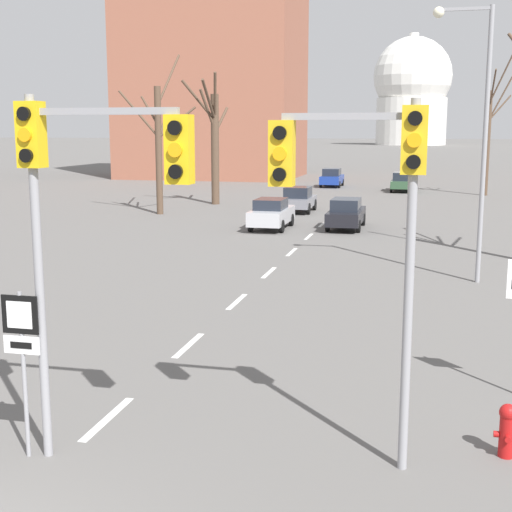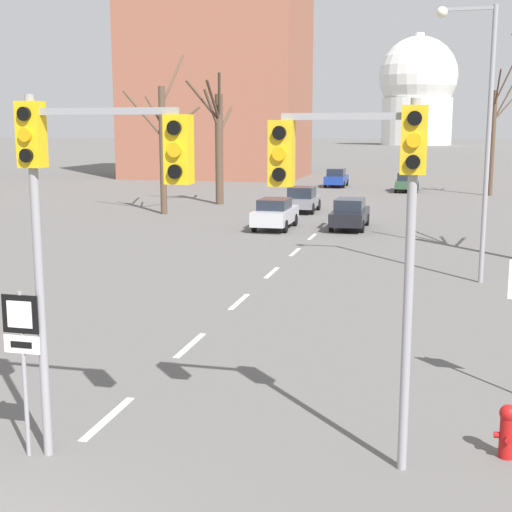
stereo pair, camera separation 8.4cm
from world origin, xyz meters
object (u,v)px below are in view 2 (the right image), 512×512
object	(u,v)px
traffic_signal_near_right	(367,192)
street_lamp_right	(480,119)
sedan_near_right	(275,213)
route_sign_post	(22,345)
traffic_signal_centre_tall	(82,187)
sedan_mid_centre	(302,199)
sedan_near_left	(350,213)
sedan_far_right	(407,182)
sedan_far_left	(336,178)
fire_hydrant	(508,429)

from	to	relation	value
traffic_signal_near_right	street_lamp_right	world-z (taller)	street_lamp_right
street_lamp_right	sedan_near_right	size ratio (longest dim) A/B	2.10
route_sign_post	sedan_near_right	bearing A→B (deg)	93.77
traffic_signal_near_right	route_sign_post	bearing A→B (deg)	-169.49
traffic_signal_centre_tall	sedan_mid_centre	xyz separation A→B (m)	(-2.78, 34.15, -3.45)
sedan_near_left	sedan_far_right	distance (m)	23.71
sedan_far_right	sedan_near_right	bearing A→B (deg)	-103.33
traffic_signal_centre_tall	sedan_far_left	size ratio (longest dim) A/B	1.32
traffic_signal_near_right	sedan_near_left	bearing A→B (deg)	96.70
sedan_near_left	sedan_mid_centre	distance (m)	7.81
street_lamp_right	sedan_mid_centre	world-z (taller)	street_lamp_right
fire_hydrant	street_lamp_right	bearing A→B (deg)	89.45
sedan_mid_centre	traffic_signal_centre_tall	bearing A→B (deg)	-85.34
sedan_far_left	sedan_near_left	bearing A→B (deg)	-81.13
traffic_signal_near_right	sedan_far_right	world-z (taller)	traffic_signal_near_right
sedan_near_left	sedan_near_right	size ratio (longest dim) A/B	1.05
traffic_signal_centre_tall	sedan_far_right	xyz separation A→B (m)	(3.04, 50.91, -3.44)
sedan_near_left	street_lamp_right	bearing A→B (deg)	-65.86
route_sign_post	sedan_far_left	size ratio (longest dim) A/B	0.63
street_lamp_right	sedan_far_right	xyz separation A→B (m)	(-3.36, 35.80, -4.60)
traffic_signal_centre_tall	sedan_far_right	distance (m)	51.11
route_sign_post	street_lamp_right	world-z (taller)	street_lamp_right
sedan_near_right	fire_hydrant	bearing A→B (deg)	-69.80
sedan_mid_centre	sedan_far_left	bearing A→B (deg)	91.44
traffic_signal_centre_tall	fire_hydrant	distance (m)	7.50
fire_hydrant	sedan_near_left	size ratio (longest dim) A/B	0.19
route_sign_post	sedan_near_right	distance (m)	26.46
fire_hydrant	sedan_mid_centre	distance (m)	33.77
fire_hydrant	sedan_near_left	xyz separation A→B (m)	(-5.33, 25.67, 0.33)
traffic_signal_near_right	fire_hydrant	bearing A→B (deg)	19.29
street_lamp_right	sedan_far_right	bearing A→B (deg)	95.37
sedan_far_left	traffic_signal_centre_tall	bearing A→B (deg)	-86.54
sedan_near_right	sedan_far_right	size ratio (longest dim) A/B	0.93
street_lamp_right	fire_hydrant	bearing A→B (deg)	-90.55
traffic_signal_near_right	route_sign_post	distance (m)	5.72
route_sign_post	fire_hydrant	bearing A→B (deg)	13.24
fire_hydrant	sedan_near_left	distance (m)	26.22
traffic_signal_near_right	sedan_mid_centre	bearing A→B (deg)	101.60
traffic_signal_centre_tall	sedan_near_right	xyz separation A→B (m)	(-2.80, 26.27, -3.44)
traffic_signal_centre_tall	sedan_mid_centre	size ratio (longest dim) A/B	1.42
traffic_signal_near_right	sedan_mid_centre	distance (m)	34.17
street_lamp_right	sedan_mid_centre	distance (m)	21.64
sedan_near_left	route_sign_post	bearing A→B (deg)	-94.19
route_sign_post	sedan_mid_centre	distance (m)	34.31
sedan_near_left	sedan_near_right	world-z (taller)	sedan_near_right
sedan_far_right	street_lamp_right	bearing A→B (deg)	-84.63
sedan_mid_centre	sedan_far_left	world-z (taller)	sedan_far_left
sedan_near_left	sedan_far_left	world-z (taller)	sedan_far_left
route_sign_post	sedan_far_right	size ratio (longest dim) A/B	0.58
street_lamp_right	sedan_mid_centre	bearing A→B (deg)	115.76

